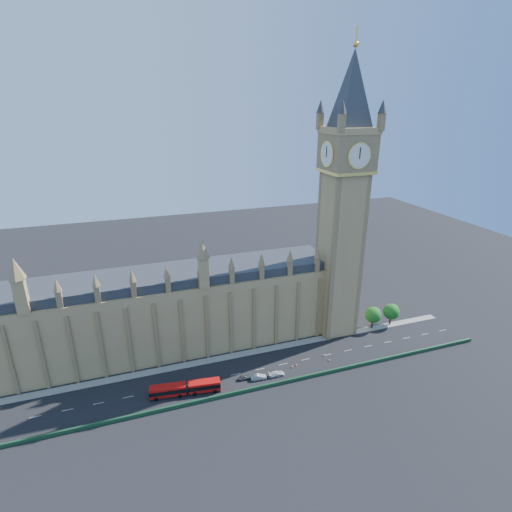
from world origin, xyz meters
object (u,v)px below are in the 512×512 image
object	(u,v)px
red_bus	(185,389)
car_white	(276,374)
car_silver	(259,377)
car_grey	(245,377)

from	to	relation	value
red_bus	car_white	size ratio (longest dim) A/B	3.94
car_silver	car_grey	bearing A→B (deg)	78.80
car_grey	car_white	world-z (taller)	car_white
car_grey	car_silver	world-z (taller)	car_silver
car_grey	car_white	bearing A→B (deg)	-96.39
car_grey	car_silver	size ratio (longest dim) A/B	0.80
red_bus	car_grey	xyz separation A→B (m)	(18.20, 0.65, -1.15)
car_grey	car_white	xyz separation A→B (m)	(9.74, -1.56, 0.09)
red_bus	car_silver	xyz separation A→B (m)	(22.20, -0.68, -1.01)
car_silver	car_white	world-z (taller)	car_silver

